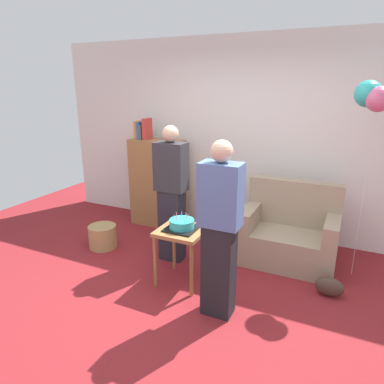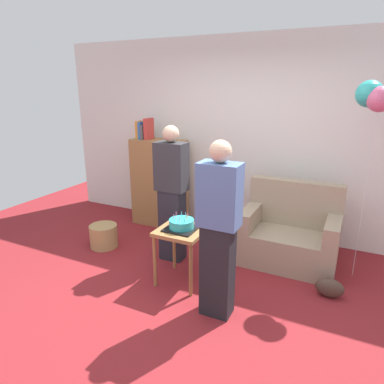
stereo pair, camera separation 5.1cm
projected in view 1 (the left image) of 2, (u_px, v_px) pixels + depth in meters
name	position (u px, v px, depth m)	size (l,w,h in m)	color
ground_plane	(182.00, 303.00, 3.38)	(8.00, 8.00, 0.00)	maroon
wall_back	(248.00, 138.00, 4.75)	(6.00, 0.10, 2.70)	silver
couch	(289.00, 234.00, 4.11)	(1.10, 0.70, 0.96)	gray
bookshelf	(158.00, 182.00, 5.14)	(0.80, 0.36, 1.60)	olive
side_table	(182.00, 237.00, 3.61)	(0.48, 0.48, 0.61)	olive
birthday_cake	(182.00, 225.00, 3.56)	(0.32, 0.32, 0.17)	black
person_blowing_candles	(171.00, 194.00, 4.02)	(0.36, 0.22, 1.63)	#23232D
person_holding_cake	(220.00, 231.00, 3.00)	(0.36, 0.22, 1.63)	black
wicker_basket	(103.00, 236.00, 4.51)	(0.36, 0.36, 0.30)	#A88451
handbag	(329.00, 287.00, 3.47)	(0.28, 0.14, 0.20)	#473328
balloon_bunch	(373.00, 96.00, 3.35)	(0.35, 0.33, 2.10)	silver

